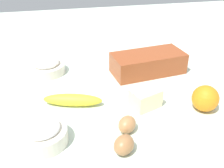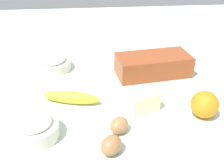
% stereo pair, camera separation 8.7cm
% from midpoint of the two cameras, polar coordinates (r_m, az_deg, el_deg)
% --- Properties ---
extents(ground_plane, '(2.40, 2.40, 0.02)m').
position_cam_midpoint_polar(ground_plane, '(0.90, 2.78, -2.83)').
color(ground_plane, silver).
extents(loaf_pan, '(0.29, 0.16, 0.08)m').
position_cam_midpoint_polar(loaf_pan, '(1.02, 11.49, 4.15)').
color(loaf_pan, '#9E4723').
rests_on(loaf_pan, ground_plane).
extents(flour_bowl, '(0.14, 0.14, 0.06)m').
position_cam_midpoint_polar(flour_bowl, '(1.06, -10.59, 4.48)').
color(flour_bowl, silver).
rests_on(flour_bowl, ground_plane).
extents(sugar_bowl, '(0.13, 0.13, 0.07)m').
position_cam_midpoint_polar(sugar_bowl, '(0.72, -13.29, -9.51)').
color(sugar_bowl, silver).
rests_on(sugar_bowl, ground_plane).
extents(banana, '(0.19, 0.09, 0.04)m').
position_cam_midpoint_polar(banana, '(0.84, -6.08, -3.05)').
color(banana, yellow).
rests_on(banana, ground_plane).
extents(orange_fruit, '(0.08, 0.08, 0.08)m').
position_cam_midpoint_polar(orange_fruit, '(0.83, 22.61, -4.29)').
color(orange_fruit, orange).
rests_on(orange_fruit, ground_plane).
extents(butter_block, '(0.11, 0.09, 0.06)m').
position_cam_midpoint_polar(butter_block, '(0.82, 9.87, -3.73)').
color(butter_block, '#F4EDB2').
rests_on(butter_block, ground_plane).
extents(egg_near_butter, '(0.07, 0.08, 0.05)m').
position_cam_midpoint_polar(egg_near_butter, '(0.72, 4.87, -9.18)').
color(egg_near_butter, '#BA7E4C').
rests_on(egg_near_butter, ground_plane).
extents(egg_beside_bowl, '(0.08, 0.08, 0.05)m').
position_cam_midpoint_polar(egg_beside_bowl, '(0.66, 3.70, -13.47)').
color(egg_beside_bowl, '#A87144').
rests_on(egg_beside_bowl, ground_plane).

